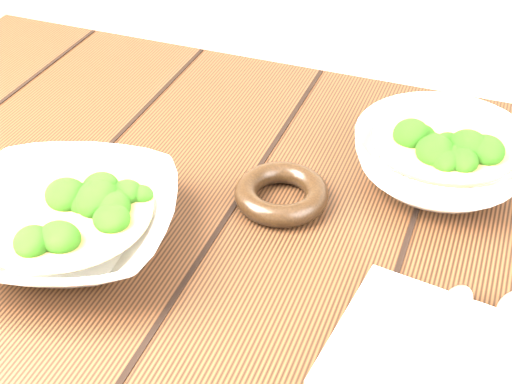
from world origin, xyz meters
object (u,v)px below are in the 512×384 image
object	(u,v)px
soup_bowl_front	(66,222)
trivet	(282,194)
soup_bowl_back	(441,157)
table	(238,308)
napkin	(445,362)

from	to	relation	value
soup_bowl_front	trivet	size ratio (longest dim) A/B	2.64
soup_bowl_back	table	bearing A→B (deg)	-137.40
table	soup_bowl_front	distance (m)	0.24
table	soup_bowl_front	world-z (taller)	soup_bowl_front
soup_bowl_front	soup_bowl_back	distance (m)	0.44
soup_bowl_back	trivet	world-z (taller)	soup_bowl_back
soup_bowl_front	soup_bowl_back	size ratio (longest dim) A/B	1.35
table	trivet	world-z (taller)	trivet
trivet	table	bearing A→B (deg)	-112.82
table	soup_bowl_front	bearing A→B (deg)	-153.45
napkin	trivet	bearing A→B (deg)	149.07
soup_bowl_front	napkin	bearing A→B (deg)	-3.14
napkin	soup_bowl_back	bearing A→B (deg)	108.47
table	trivet	xyz separation A→B (m)	(0.03, 0.07, 0.13)
table	soup_bowl_back	xyz separation A→B (m)	(0.19, 0.18, 0.16)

